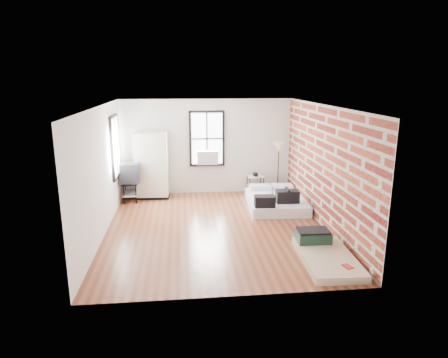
{
  "coord_description": "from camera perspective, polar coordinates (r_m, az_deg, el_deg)",
  "views": [
    {
      "loc": [
        -0.74,
        -8.67,
        3.4
      ],
      "look_at": [
        0.22,
        0.3,
        1.1
      ],
      "focal_mm": 32.0,
      "sensor_mm": 36.0,
      "label": 1
    }
  ],
  "objects": [
    {
      "name": "mattress_bare",
      "position": [
        8.06,
        14.07,
        -10.14
      ],
      "size": [
        1.02,
        1.84,
        0.39
      ],
      "rotation": [
        0.0,
        0.0,
        -0.04
      ],
      "color": "beige",
      "rests_on": "ground"
    },
    {
      "name": "tv_stand",
      "position": [
        11.47,
        -13.34,
        0.8
      ],
      "size": [
        0.59,
        0.81,
        1.1
      ],
      "rotation": [
        0.0,
        0.0,
        0.07
      ],
      "color": "black",
      "rests_on": "ground"
    },
    {
      "name": "side_table",
      "position": [
        11.97,
        4.52,
        -0.1
      ],
      "size": [
        0.51,
        0.43,
        0.64
      ],
      "rotation": [
        0.0,
        0.0,
        0.08
      ],
      "color": "black",
      "rests_on": "ground"
    },
    {
      "name": "ground",
      "position": [
        9.34,
        -1.15,
        -7.01
      ],
      "size": [
        6.0,
        6.0,
        0.0
      ],
      "primitive_type": "plane",
      "color": "#592B17",
      "rests_on": "ground"
    },
    {
      "name": "floor_lamp",
      "position": [
        11.85,
        7.84,
        4.14
      ],
      "size": [
        0.33,
        0.33,
        1.56
      ],
      "color": "#312510",
      "rests_on": "ground"
    },
    {
      "name": "wardrobe",
      "position": [
        11.61,
        -10.3,
        1.9
      ],
      "size": [
        0.99,
        0.61,
        1.9
      ],
      "rotation": [
        0.0,
        0.0,
        -0.06
      ],
      "color": "black",
      "rests_on": "ground"
    },
    {
      "name": "mattress_main",
      "position": [
        10.87,
        7.39,
        -3.04
      ],
      "size": [
        1.6,
        2.09,
        0.64
      ],
      "rotation": [
        0.0,
        0.0,
        -0.06
      ],
      "color": "white",
      "rests_on": "ground"
    },
    {
      "name": "room_shell",
      "position": [
        9.23,
        0.03,
        3.96
      ],
      "size": [
        5.02,
        6.02,
        2.8
      ],
      "color": "silver",
      "rests_on": "ground"
    }
  ]
}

